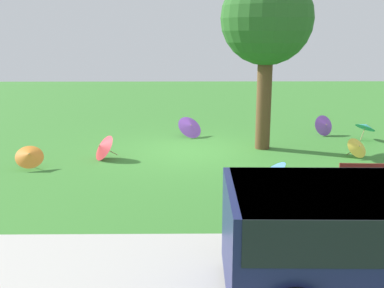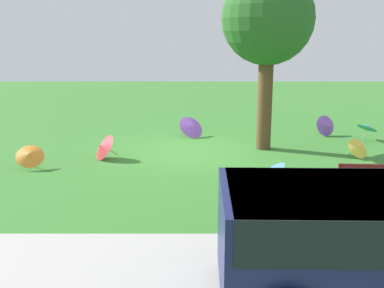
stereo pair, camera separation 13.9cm
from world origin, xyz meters
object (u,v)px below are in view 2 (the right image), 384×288
Objects in this scene: parasol_purple_0 at (327,125)px; parasol_blue_0 at (270,170)px; parasol_yellow_0 at (359,148)px; parasol_red_0 at (102,146)px; parasol_orange_0 at (30,155)px; park_bench at (376,184)px; parasol_purple_1 at (192,126)px; shade_tree at (268,21)px; parasol_teal_0 at (368,127)px.

parasol_purple_0 is 5.99m from parasol_blue_0.
parasol_yellow_0 is 0.82× the size of parasol_red_0.
parasol_orange_0 is 1.14× the size of parasol_blue_0.
parasol_orange_0 is 1.92m from parasol_red_0.
park_bench is 2.01× the size of parasol_purple_0.
parasol_red_0 is 0.87× the size of parasol_purple_1.
parasol_red_0 reaches higher than parasol_purple_0.
parasol_red_0 is (7.10, 0.07, 0.05)m from parasol_yellow_0.
shade_tree is 5.70× the size of parasol_teal_0.
parasol_orange_0 is at bearing 6.57° from parasol_yellow_0.
parasol_blue_0 is (0.38, 3.54, -3.35)m from shade_tree.
parasol_red_0 is at bearing 23.08° from parasol_purple_0.
parasol_orange_0 is (7.84, -2.57, -0.09)m from park_bench.
parasol_purple_0 reaches higher than parasol_blue_0.
parasol_red_0 is (-1.67, -0.94, -0.01)m from parasol_orange_0.
parasol_teal_0 is (-8.15, -2.33, 0.09)m from parasol_red_0.
parasol_orange_0 is at bearing 19.03° from shade_tree.
parasol_purple_0 is 0.86× the size of parasol_red_0.
parasol_teal_0 is at bearing -162.77° from shade_tree.
parasol_orange_0 reaches higher than parasol_teal_0.
parasol_orange_0 is (8.69, 3.93, 0.02)m from parasol_purple_0.
shade_tree is 5.95× the size of parasol_orange_0.
park_bench reaches higher than parasol_red_0.
parasol_teal_0 reaches higher than parasol_yellow_0.
parasol_orange_0 is at bearing 42.49° from parasol_purple_1.
park_bench is 5.96m from shade_tree.
park_bench reaches higher than parasol_yellow_0.
parasol_teal_0 is 5.72m from parasol_purple_1.
parasol_red_0 is at bearing 14.94° from shade_tree.
parasol_purple_1 is (4.64, -2.77, 0.04)m from parasol_yellow_0.
parasol_yellow_0 is 2.49m from parasol_teal_0.
shade_tree is 6.34× the size of parasol_purple_0.
parasol_teal_0 is 0.83× the size of parasol_purple_1.
parasol_blue_0 is at bearing 62.30° from parasol_purple_0.
shade_tree reaches higher than parasol_blue_0.
shade_tree reaches higher than parasol_orange_0.
parasol_purple_0 is at bearing -155.67° from parasol_orange_0.
parasol_purple_1 is at bearing -130.84° from parasol_red_0.
parasol_purple_1 is at bearing -70.93° from parasol_blue_0.
park_bench is 2.11× the size of parasol_yellow_0.
parasol_purple_0 is at bearing -97.43° from park_bench.
shade_tree is 4.76× the size of parasol_purple_1.
shade_tree is at bearing -165.06° from parasol_red_0.
park_bench is 1.73× the size of parasol_red_0.
parasol_purple_0 is 0.94× the size of parasol_orange_0.
parasol_teal_0 is at bearing -161.61° from parasol_orange_0.
parasol_red_0 is 1.25× the size of parasol_blue_0.
parasol_red_0 is 4.83m from parasol_blue_0.
parasol_purple_0 is 4.57m from parasol_purple_1.
parasol_orange_0 is at bearing 18.39° from parasol_teal_0.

